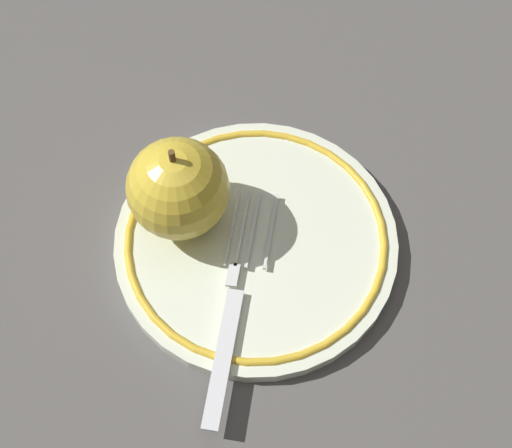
# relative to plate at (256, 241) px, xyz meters

# --- Properties ---
(ground_plane) EXTENTS (2.00, 2.00, 0.00)m
(ground_plane) POSITION_rel_plate_xyz_m (-0.01, 0.01, -0.01)
(ground_plane) COLOR #53504E
(plate) EXTENTS (0.22, 0.22, 0.02)m
(plate) POSITION_rel_plate_xyz_m (0.00, 0.00, 0.00)
(plate) COLOR silver
(plate) RESTS_ON ground_plane
(apple_red_whole) EXTENTS (0.08, 0.08, 0.09)m
(apple_red_whole) POSITION_rel_plate_xyz_m (0.02, -0.06, 0.05)
(apple_red_whole) COLOR gold
(apple_red_whole) RESTS_ON plate
(fork) EXTENTS (0.17, 0.11, 0.00)m
(fork) POSITION_rel_plate_xyz_m (0.06, 0.02, 0.01)
(fork) COLOR silver
(fork) RESTS_ON plate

